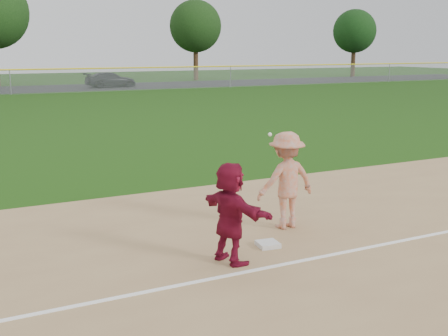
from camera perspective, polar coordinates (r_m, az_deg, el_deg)
name	(u,v)px	position (r m, az deg, el deg)	size (l,w,h in m)	color
ground	(260,251)	(10.58, 3.68, -8.43)	(160.00, 160.00, 0.00)	#1B430C
foul_line	(283,264)	(9.94, 6.04, -9.72)	(60.00, 0.10, 0.01)	white
parking_asphalt	(4,90)	(54.90, -21.48, 7.40)	(120.00, 10.00, 0.01)	black
first_base	(268,244)	(10.76, 4.48, -7.73)	(0.39, 0.39, 0.09)	silver
base_runner	(230,213)	(9.73, 0.66, -4.58)	(1.66, 0.53, 1.79)	maroon
car_right	(111,80)	(55.73, -11.45, 8.79)	(1.99, 4.89, 1.42)	black
first_base_play	(286,180)	(11.67, 6.33, -1.24)	(1.39, 0.90, 2.12)	#A5A6A8
outfield_fence	(9,70)	(48.83, -20.97, 9.26)	(110.00, 0.12, 110.00)	#999EA0
tree_3	(195,26)	(67.08, -2.92, 14.18)	(6.00, 6.00, 9.19)	#3C2616
tree_4	(355,31)	(77.31, 13.12, 13.38)	(5.60, 5.60, 8.67)	#342313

